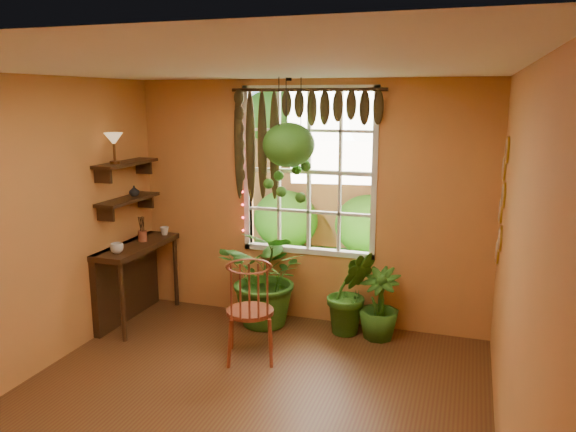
# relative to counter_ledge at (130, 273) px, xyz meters

# --- Properties ---
(floor) EXTENTS (4.50, 4.50, 0.00)m
(floor) POSITION_rel_counter_ledge_xyz_m (1.91, -1.60, -0.55)
(floor) COLOR #573518
(floor) RESTS_ON ground
(ceiling) EXTENTS (4.50, 4.50, 0.00)m
(ceiling) POSITION_rel_counter_ledge_xyz_m (1.91, -1.60, 2.15)
(ceiling) COLOR white
(ceiling) RESTS_ON wall_back
(wall_back) EXTENTS (4.00, 0.00, 4.00)m
(wall_back) POSITION_rel_counter_ledge_xyz_m (1.91, 0.65, 0.80)
(wall_back) COLOR #B9773F
(wall_back) RESTS_ON floor
(wall_left) EXTENTS (0.00, 4.50, 4.50)m
(wall_left) POSITION_rel_counter_ledge_xyz_m (-0.09, -1.60, 0.80)
(wall_left) COLOR #B9773F
(wall_left) RESTS_ON floor
(wall_right) EXTENTS (0.00, 4.50, 4.50)m
(wall_right) POSITION_rel_counter_ledge_xyz_m (3.91, -1.60, 0.80)
(wall_right) COLOR #B9773F
(wall_right) RESTS_ON floor
(window) EXTENTS (1.52, 0.10, 1.86)m
(window) POSITION_rel_counter_ledge_xyz_m (1.91, 0.68, 1.15)
(window) COLOR silver
(window) RESTS_ON wall_back
(valance_vine) EXTENTS (1.70, 0.12, 1.10)m
(valance_vine) POSITION_rel_counter_ledge_xyz_m (1.82, 0.56, 1.73)
(valance_vine) COLOR #351E0E
(valance_vine) RESTS_ON window
(string_lights) EXTENTS (0.03, 0.03, 1.54)m
(string_lights) POSITION_rel_counter_ledge_xyz_m (1.15, 0.59, 1.20)
(string_lights) COLOR #FF2633
(string_lights) RESTS_ON window
(wall_plates) EXTENTS (0.04, 0.32, 1.10)m
(wall_plates) POSITION_rel_counter_ledge_xyz_m (3.89, 0.19, 1.00)
(wall_plates) COLOR beige
(wall_plates) RESTS_ON wall_right
(counter_ledge) EXTENTS (0.40, 1.20, 0.90)m
(counter_ledge) POSITION_rel_counter_ledge_xyz_m (0.00, 0.00, 0.00)
(counter_ledge) COLOR #351E0E
(counter_ledge) RESTS_ON floor
(shelf_lower) EXTENTS (0.25, 0.90, 0.04)m
(shelf_lower) POSITION_rel_counter_ledge_xyz_m (0.03, 0.00, 0.85)
(shelf_lower) COLOR #351E0E
(shelf_lower) RESTS_ON wall_left
(shelf_upper) EXTENTS (0.25, 0.90, 0.04)m
(shelf_upper) POSITION_rel_counter_ledge_xyz_m (0.03, 0.00, 1.25)
(shelf_upper) COLOR #351E0E
(shelf_upper) RESTS_ON wall_left
(backyard) EXTENTS (14.00, 10.00, 12.00)m
(backyard) POSITION_rel_counter_ledge_xyz_m (2.15, 5.27, 0.73)
(backyard) COLOR #1B4F16
(backyard) RESTS_ON ground
(windsor_chair) EXTENTS (0.59, 0.61, 1.23)m
(windsor_chair) POSITION_rel_counter_ledge_xyz_m (1.68, -0.53, -0.20)
(windsor_chair) COLOR maroon
(windsor_chair) RESTS_ON floor
(potted_plant_left) EXTENTS (1.13, 1.01, 1.13)m
(potted_plant_left) POSITION_rel_counter_ledge_xyz_m (1.55, 0.33, 0.02)
(potted_plant_left) COLOR #225115
(potted_plant_left) RESTS_ON floor
(potted_plant_mid) EXTENTS (0.63, 0.58, 0.93)m
(potted_plant_mid) POSITION_rel_counter_ledge_xyz_m (2.47, 0.39, -0.09)
(potted_plant_mid) COLOR #225115
(potted_plant_mid) RESTS_ON floor
(potted_plant_right) EXTENTS (0.53, 0.53, 0.76)m
(potted_plant_right) POSITION_rel_counter_ledge_xyz_m (2.78, 0.36, -0.17)
(potted_plant_right) COLOR #225115
(potted_plant_right) RESTS_ON floor
(hanging_basket) EXTENTS (0.54, 0.54, 1.28)m
(hanging_basket) POSITION_rel_counter_ledge_xyz_m (1.80, 0.29, 1.41)
(hanging_basket) COLOR black
(hanging_basket) RESTS_ON ceiling
(cup_a) EXTENTS (0.17, 0.17, 0.11)m
(cup_a) POSITION_rel_counter_ledge_xyz_m (0.13, -0.39, 0.40)
(cup_a) COLOR silver
(cup_a) RESTS_ON counter_ledge
(cup_b) EXTENTS (0.12, 0.12, 0.10)m
(cup_b) POSITION_rel_counter_ledge_xyz_m (0.19, 0.47, 0.40)
(cup_b) COLOR beige
(cup_b) RESTS_ON counter_ledge
(brush_jar) EXTENTS (0.10, 0.10, 0.37)m
(brush_jar) POSITION_rel_counter_ledge_xyz_m (0.11, 0.12, 0.49)
(brush_jar) COLOR brown
(brush_jar) RESTS_ON counter_ledge
(shelf_vase) EXTENTS (0.13, 0.13, 0.12)m
(shelf_vase) POSITION_rel_counter_ledge_xyz_m (0.04, 0.12, 0.93)
(shelf_vase) COLOR #B2AD99
(shelf_vase) RESTS_ON shelf_lower
(tiffany_lamp) EXTENTS (0.19, 0.19, 0.32)m
(tiffany_lamp) POSITION_rel_counter_ledge_xyz_m (0.05, -0.22, 1.51)
(tiffany_lamp) COLOR brown
(tiffany_lamp) RESTS_ON shelf_upper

